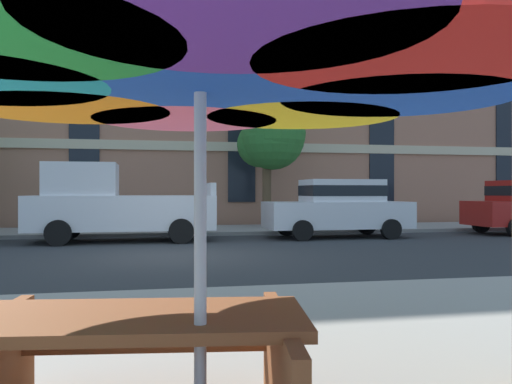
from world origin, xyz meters
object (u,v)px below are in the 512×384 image
at_px(pickup_white, 114,205).
at_px(picnic_table, 132,368).
at_px(patio_umbrella, 200,40).
at_px(sedan_white, 338,207).
at_px(street_tree_middle, 271,138).

xyz_separation_m(pickup_white, picnic_table, (0.88, -12.42, -0.54)).
bearing_deg(pickup_white, patio_umbrella, -84.57).
relative_size(pickup_white, patio_umbrella, 1.57).
relative_size(sedan_white, picnic_table, 2.21).
height_order(patio_umbrella, picnic_table, patio_umbrella).
bearing_deg(sedan_white, pickup_white, 180.00).
height_order(pickup_white, sedan_white, pickup_white).
relative_size(patio_umbrella, picnic_table, 1.64).
bearing_deg(street_tree_middle, patio_umbrella, -104.41).
relative_size(sedan_white, street_tree_middle, 0.93).
xyz_separation_m(sedan_white, street_tree_middle, (-1.33, 3.42, 2.45)).
xyz_separation_m(sedan_white, picnic_table, (-5.79, -12.42, -0.46)).
relative_size(sedan_white, patio_umbrella, 1.35).
height_order(pickup_white, street_tree_middle, street_tree_middle).
bearing_deg(street_tree_middle, picnic_table, -105.76).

